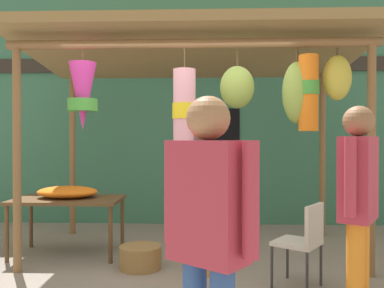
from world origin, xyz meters
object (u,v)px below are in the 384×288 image
Objects in this scene: folding_chair at (304,238)px; wicker_basket_by_table at (140,257)px; flower_heap_on_table at (69,192)px; passerby_at_right at (208,229)px; customer_foreground at (198,184)px; shopper_by_bananas at (358,198)px; display_table at (68,204)px.

wicker_basket_by_table is at bearing 161.70° from folding_chair.
passerby_at_right reaches higher than flower_heap_on_table.
flower_heap_on_table is at bearing 157.27° from customer_foreground.
shopper_by_bananas is at bearing -34.05° from flower_heap_on_table.
shopper_by_bananas is (1.91, -1.45, 0.90)m from wicker_basket_by_table.
folding_chair is at bearing -21.42° from display_table.
passerby_at_right is at bearing -72.79° from wicker_basket_by_table.
shopper_by_bananas is at bearing -33.67° from display_table.
customer_foreground is (1.67, -0.67, 0.33)m from display_table.
flower_heap_on_table is at bearing 158.06° from folding_chair.
passerby_at_right reaches higher than folding_chair.
shopper_by_bananas reaches higher than passerby_at_right.
flower_heap_on_table is at bearing 120.60° from passerby_at_right.
wicker_basket_by_table is 0.28× the size of passerby_at_right.
passerby_at_right is (-0.95, -1.91, 0.50)m from folding_chair.
flower_heap_on_table is at bearing 145.95° from shopper_by_bananas.
display_table is 2.81× the size of wicker_basket_by_table.
flower_heap_on_table is 0.46× the size of passerby_at_right.
shopper_by_bananas is (1.25, -1.27, 0.04)m from customer_foreground.
folding_chair is 0.50× the size of passerby_at_right.
display_table is 0.15m from flower_heap_on_table.
shopper_by_bananas reaches higher than wicker_basket_by_table.
display_table reaches higher than wicker_basket_by_table.
display_table is 1.24m from wicker_basket_by_table.
passerby_at_right is (0.77, -2.48, 0.88)m from wicker_basket_by_table.
folding_chair is 0.51× the size of customer_foreground.
flower_heap_on_table is 3.50m from passerby_at_right.
customer_foreground is at bearing -21.88° from display_table.
shopper_by_bananas is at bearing -45.59° from customer_foreground.
customer_foreground is (-1.05, 0.40, 0.48)m from folding_chair.
wicker_basket_by_table is 2.56m from shopper_by_bananas.
display_table is 2.93m from folding_chair.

